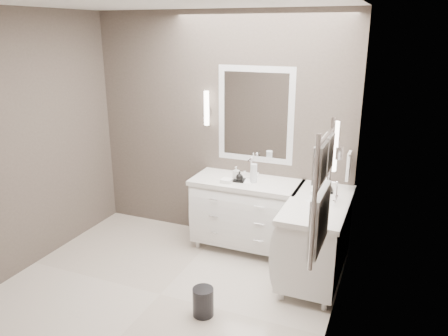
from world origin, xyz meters
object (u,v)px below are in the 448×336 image
at_px(vanity_back, 246,210).
at_px(vanity_right, 316,235).
at_px(waste_bin, 203,302).
at_px(towel_ladder, 321,198).

xyz_separation_m(vanity_back, vanity_right, (0.88, -0.33, 0.00)).
distance_m(vanity_right, waste_bin, 1.35).
bearing_deg(waste_bin, vanity_right, 52.09).
bearing_deg(vanity_right, towel_ladder, -80.16).
distance_m(vanity_back, towel_ladder, 2.16).
distance_m(vanity_right, towel_ladder, 1.60).
bearing_deg(vanity_back, towel_ladder, -55.90).
bearing_deg(waste_bin, vanity_back, 93.22).
bearing_deg(vanity_right, vanity_back, 159.62).
relative_size(towel_ladder, waste_bin, 3.36).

